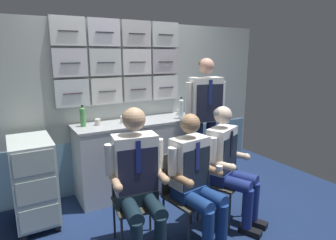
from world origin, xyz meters
TOP-DOWN VIEW (x-y plane):
  - ground at (0.00, 0.00)m, footprint 4.80×4.80m
  - galley_bulkhead at (-0.01, 1.37)m, footprint 4.20×0.14m
  - galley_counter at (0.01, 1.09)m, footprint 1.63×0.53m
  - service_trolley at (-1.27, 0.91)m, footprint 0.40×0.65m
  - folding_chair_left at (-0.49, 0.13)m, footprint 0.46×0.46m
  - crew_member_left at (-0.51, -0.03)m, footprint 0.53×0.68m
  - folding_chair_right at (-0.04, -0.03)m, footprint 0.45×0.45m
  - crew_member_right at (-0.01, -0.19)m, footprint 0.49×0.63m
  - folding_chair_by_counter at (0.42, 0.08)m, footprint 0.53×0.53m
  - crew_member_by_counter at (0.49, -0.06)m, footprint 0.55×0.67m
  - crew_member_standing at (0.71, 0.64)m, footprint 0.53×0.31m
  - water_bottle_blue_cap at (0.55, 0.95)m, footprint 0.07×0.07m
  - water_bottle_short at (-0.67, 1.16)m, footprint 0.07×0.07m
  - paper_cup_blue at (0.65, 1.16)m, footprint 0.06×0.06m
  - coffee_cup_spare at (-0.51, 1.13)m, footprint 0.07×0.07m
  - coffee_cup_white at (-0.20, 1.09)m, footprint 0.06×0.06m

SIDE VIEW (x-z plane):
  - ground at x=0.00m, z-range -0.04..0.00m
  - galley_counter at x=0.01m, z-range 0.00..0.92m
  - service_trolley at x=-1.27m, z-range 0.03..0.94m
  - folding_chair_left at x=-0.49m, z-range 0.10..0.93m
  - folding_chair_right at x=-0.04m, z-range 0.10..0.93m
  - folding_chair_by_counter at x=0.42m, z-range 0.10..0.93m
  - crew_member_right at x=-0.01m, z-range 0.06..1.29m
  - crew_member_by_counter at x=0.49m, z-range 0.06..1.30m
  - crew_member_left at x=-0.51m, z-range 0.07..1.38m
  - coffee_cup_spare at x=-0.51m, z-range 0.93..1.00m
  - paper_cup_blue at x=0.65m, z-range 0.93..1.01m
  - coffee_cup_white at x=-0.20m, z-range 0.93..1.01m
  - crew_member_standing at x=0.71m, z-range 0.17..1.87m
  - water_bottle_short at x=-0.67m, z-range 0.92..1.17m
  - water_bottle_blue_cap at x=0.55m, z-range 0.92..1.20m
  - galley_bulkhead at x=-0.01m, z-range 0.03..2.20m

